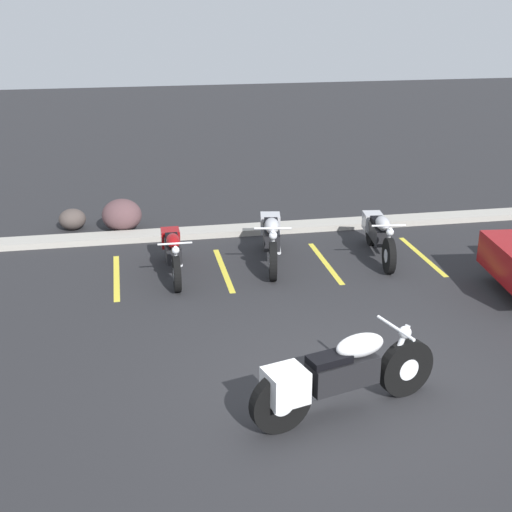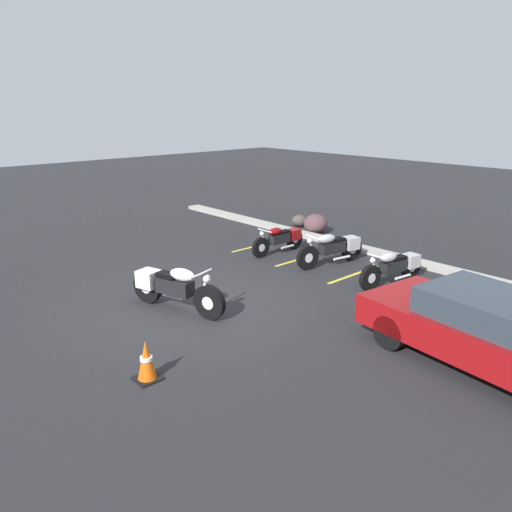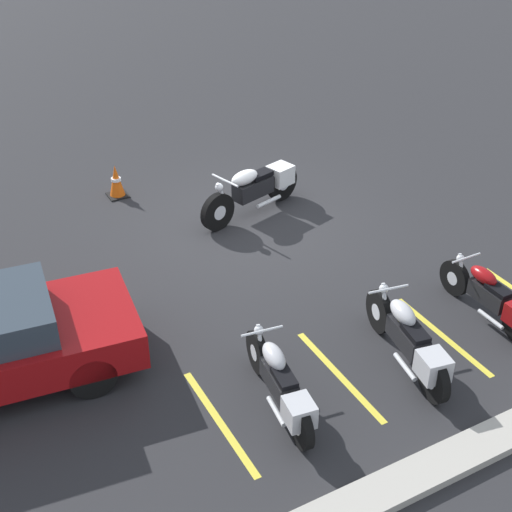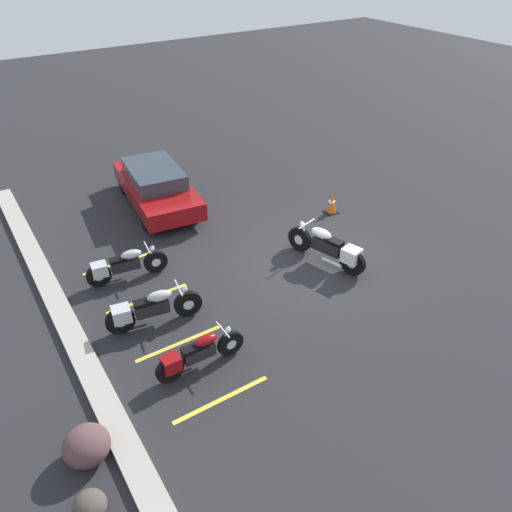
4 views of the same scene
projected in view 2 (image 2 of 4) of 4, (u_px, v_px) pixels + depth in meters
ground at (196, 308)px, 10.88m from camera, size 60.00×60.00×0.00m
motorcycle_white_featured at (172, 287)px, 10.67m from camera, size 2.40×0.99×0.97m
parked_bike_0 at (281, 239)px, 14.83m from camera, size 0.56×2.01×0.79m
parked_bike_1 at (334, 248)px, 13.71m from camera, size 0.76×2.23×0.88m
parked_bike_2 at (395, 266)px, 12.23m from camera, size 0.66×2.11×0.83m
car_red at (492, 330)px, 8.22m from camera, size 4.48×2.28×1.29m
concrete_curb at (368, 250)px, 14.91m from camera, size 18.00×0.50×0.12m
landscape_rock_0 at (299, 221)px, 18.01m from camera, size 0.61×0.59×0.43m
landscape_rock_1 at (316, 224)px, 17.09m from camera, size 1.02×1.02×0.66m
traffic_cone at (146, 361)px, 7.95m from camera, size 0.40×0.40×0.68m
stall_line_0 at (258, 246)px, 15.64m from camera, size 0.10×2.10×0.00m
stall_line_1 at (301, 259)px, 14.32m from camera, size 0.10×2.10×0.00m
stall_line_2 at (354, 274)px, 12.99m from camera, size 0.10×2.10×0.00m
stall_line_3 at (419, 294)px, 11.67m from camera, size 0.10×2.10×0.00m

